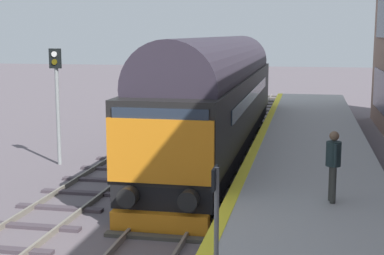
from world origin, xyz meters
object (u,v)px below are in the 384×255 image
signal_post_far (57,93)px  waiting_passenger (333,160)px  diesel_locomotive (218,94)px  platform_number_sign (216,201)px

signal_post_far → waiting_passenger: size_ratio=2.61×
diesel_locomotive → signal_post_far: 6.11m
signal_post_far → platform_number_sign: bearing=-54.6°
platform_number_sign → waiting_passenger: bearing=64.2°
signal_post_far → platform_number_sign: (7.54, -10.62, -0.54)m
diesel_locomotive → waiting_passenger: diesel_locomotive is taller
diesel_locomotive → waiting_passenger: size_ratio=11.29×
diesel_locomotive → waiting_passenger: 9.90m
platform_number_sign → waiting_passenger: 4.66m
signal_post_far → waiting_passenger: signal_post_far is taller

